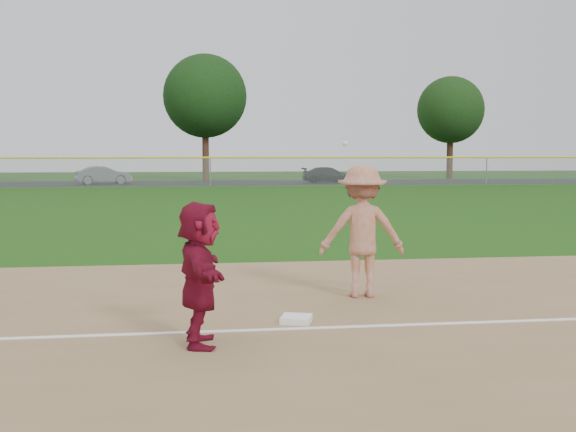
{
  "coord_description": "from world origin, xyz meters",
  "views": [
    {
      "loc": [
        -1.61,
        -9.94,
        2.31
      ],
      "look_at": [
        0.0,
        1.5,
        1.3
      ],
      "focal_mm": 45.0,
      "sensor_mm": 36.0,
      "label": 1
    }
  ],
  "objects": [
    {
      "name": "car_mid",
      "position": [
        -7.75,
        45.17,
        0.68
      ],
      "size": [
        4.26,
        2.3,
        1.33
      ],
      "primitive_type": "imported",
      "rotation": [
        0.0,
        0.0,
        1.8
      ],
      "color": "slate",
      "rests_on": "parking_asphalt"
    },
    {
      "name": "car_right",
      "position": [
        9.3,
        44.77,
        0.62
      ],
      "size": [
        4.27,
        1.87,
        1.22
      ],
      "primitive_type": "imported",
      "rotation": [
        0.0,
        0.0,
        1.53
      ],
      "color": "black",
      "rests_on": "parking_asphalt"
    },
    {
      "name": "ground",
      "position": [
        0.0,
        0.0,
        0.0
      ],
      "size": [
        160.0,
        160.0,
        0.0
      ],
      "primitive_type": "plane",
      "color": "#1B490E",
      "rests_on": "ground"
    },
    {
      "name": "first_base_play",
      "position": [
        1.15,
        1.19,
        1.07
      ],
      "size": [
        1.43,
        1.23,
        2.47
      ],
      "color": "#9D9DA0",
      "rests_on": "infield_dirt"
    },
    {
      "name": "base_runner",
      "position": [
        -1.47,
        -1.42,
        0.88
      ],
      "size": [
        0.52,
        1.6,
        1.73
      ],
      "primitive_type": "imported",
      "rotation": [
        0.0,
        0.0,
        1.58
      ],
      "color": "maroon",
      "rests_on": "infield_dirt"
    },
    {
      "name": "outfield_fence",
      "position": [
        0.0,
        40.0,
        1.96
      ],
      "size": [
        110.0,
        0.12,
        110.0
      ],
      "color": "#999EA0",
      "rests_on": "ground"
    },
    {
      "name": "tree_3",
      "position": [
        22.0,
        52.8,
        6.16
      ],
      "size": [
        6.0,
        6.0,
        9.19
      ],
      "color": "#331E12",
      "rests_on": "ground"
    },
    {
      "name": "foul_line",
      "position": [
        0.0,
        -0.8,
        0.03
      ],
      "size": [
        60.0,
        0.1,
        0.01
      ],
      "primitive_type": "cube",
      "color": "white",
      "rests_on": "infield_dirt"
    },
    {
      "name": "first_base",
      "position": [
        -0.16,
        -0.43,
        0.06
      ],
      "size": [
        0.5,
        0.5,
        0.09
      ],
      "primitive_type": "cube",
      "rotation": [
        0.0,
        0.0,
        -0.31
      ],
      "color": "white",
      "rests_on": "infield_dirt"
    },
    {
      "name": "parking_asphalt",
      "position": [
        0.0,
        46.0,
        0.01
      ],
      "size": [
        120.0,
        10.0,
        0.01
      ],
      "primitive_type": "cube",
      "color": "black",
      "rests_on": "ground"
    },
    {
      "name": "tree_2",
      "position": [
        0.0,
        51.5,
        7.06
      ],
      "size": [
        7.0,
        7.0,
        10.58
      ],
      "color": "#3D2216",
      "rests_on": "ground"
    }
  ]
}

